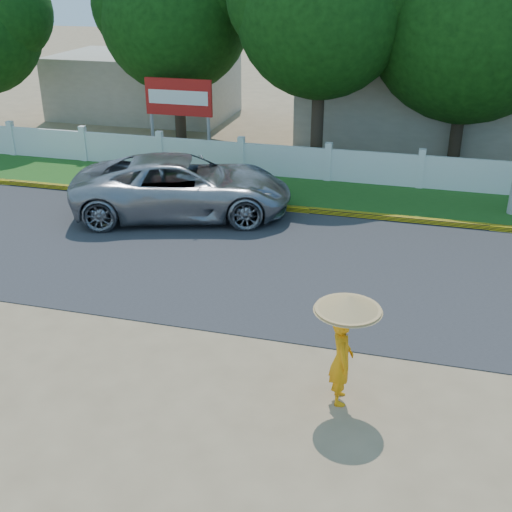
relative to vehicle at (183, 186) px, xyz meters
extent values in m
plane|color=#9E8460|center=(3.51, -6.99, -0.86)|extent=(120.00, 120.00, 0.00)
cube|color=#38383A|center=(3.51, -2.49, -0.85)|extent=(60.00, 7.00, 0.02)
cube|color=#2D601E|center=(3.51, 2.76, -0.84)|extent=(60.00, 3.50, 0.03)
cube|color=yellow|center=(3.51, 1.06, -0.78)|extent=(40.00, 0.18, 0.16)
cube|color=silver|center=(3.51, 4.21, -0.31)|extent=(40.00, 0.10, 1.10)
cube|color=#B7AD99|center=(6.51, 11.01, 0.74)|extent=(10.00, 6.00, 3.20)
cube|color=#B7AD99|center=(-6.49, 12.01, 0.54)|extent=(8.00, 5.00, 2.80)
imported|color=#94969C|center=(0.00, 0.00, 0.00)|extent=(6.74, 4.52, 1.72)
imported|color=orange|center=(5.62, -7.48, -0.06)|extent=(0.50, 0.65, 1.60)
cylinder|color=gray|center=(5.67, -7.48, 0.56)|extent=(0.02, 0.02, 1.04)
cone|color=tan|center=(5.67, -7.48, 1.00)|extent=(1.10, 1.10, 0.26)
cylinder|color=gray|center=(-3.23, 5.31, 0.14)|extent=(0.12, 0.12, 2.00)
cylinder|color=gray|center=(-1.03, 5.31, 0.14)|extent=(0.12, 0.12, 2.00)
cube|color=#B71713|center=(-2.13, 5.31, 1.44)|extent=(2.50, 0.12, 1.30)
cube|color=silver|center=(-2.13, 5.25, 1.44)|extent=(2.25, 0.02, 0.49)
cylinder|color=#473828|center=(7.61, 7.67, 0.66)|extent=(0.44, 0.44, 3.04)
sphere|color=#154A11|center=(7.61, 7.67, 4.11)|extent=(7.01, 7.01, 7.01)
cylinder|color=#473828|center=(2.74, 6.29, 0.95)|extent=(0.44, 0.44, 3.61)
sphere|color=#154A11|center=(2.74, 6.29, 4.35)|extent=(5.81, 5.81, 5.81)
cylinder|color=#473828|center=(-3.22, 8.08, 0.75)|extent=(0.44, 0.44, 3.22)
sphere|color=#154A11|center=(-3.22, 8.08, 3.95)|extent=(5.75, 5.75, 5.75)
camera|label=1|loc=(6.56, -16.33, 5.84)|focal=45.00mm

